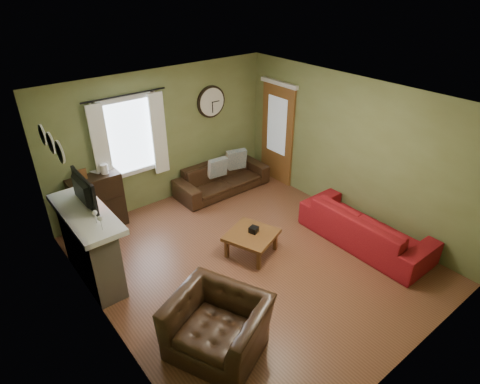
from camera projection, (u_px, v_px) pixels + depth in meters
floor at (251, 260)px, 6.49m from camera, size 4.60×5.20×0.00m
ceiling at (253, 102)px, 5.21m from camera, size 4.60×5.20×0.00m
wall_left at (99, 251)px, 4.60m from camera, size 0.00×5.20×2.60m
wall_right at (351, 150)px, 7.10m from camera, size 0.00×5.20×2.60m
wall_back at (164, 138)px, 7.61m from camera, size 4.60×0.00×2.60m
wall_front at (416, 287)px, 4.08m from camera, size 4.60×0.00×2.60m
fireplace at (91, 248)px, 5.85m from camera, size 0.40×1.40×1.10m
firebox at (106, 257)px, 6.08m from camera, size 0.04×0.60×0.55m
mantel at (85, 214)px, 5.58m from camera, size 0.58×1.60×0.08m
tv at (80, 196)px, 5.59m from camera, size 0.08×0.60×0.35m
tv_screen at (85, 190)px, 5.60m from camera, size 0.02×0.62×0.36m
medallion_left at (60, 152)px, 4.68m from camera, size 0.28×0.28×0.03m
medallion_mid at (51, 143)px, 4.92m from camera, size 0.28×0.28×0.03m
medallion_right at (43, 135)px, 5.16m from camera, size 0.28×0.28×0.03m
window_pane at (128, 137)px, 7.12m from camera, size 1.00×0.02×1.30m
curtain_rod at (125, 95)px, 6.68m from camera, size 0.03×0.03×1.50m
curtain_left at (101, 149)px, 6.78m from camera, size 0.28×0.04×1.55m
curtain_right at (159, 134)px, 7.38m from camera, size 0.28×0.04×1.55m
wall_clock at (212, 102)px, 7.93m from camera, size 0.64×0.06×0.64m
door at (277, 134)px, 8.46m from camera, size 0.05×0.90×2.10m
bookshelf at (98, 203)px, 7.04m from camera, size 0.87×0.37×1.03m
book at (94, 177)px, 6.94m from camera, size 0.24×0.26×0.02m
sofa_brown at (222, 178)px, 8.37m from camera, size 1.99×0.78×0.58m
pillow_left at (236, 160)px, 8.54m from camera, size 0.45×0.24×0.44m
pillow_right at (218, 168)px, 8.20m from camera, size 0.41×0.16×0.40m
sofa_red at (365, 227)px, 6.73m from camera, size 0.88×2.24×0.66m
armchair at (218, 326)px, 4.83m from camera, size 1.36×1.43×0.73m
coffee_table at (251, 243)px, 6.55m from camera, size 0.94×0.94×0.39m
tissue_box at (254, 232)px, 6.48m from camera, size 0.16×0.16×0.10m
wine_glass_a at (101, 223)px, 5.12m from camera, size 0.07×0.07×0.21m
wine_glass_b at (96, 217)px, 5.25m from camera, size 0.07×0.07×0.19m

